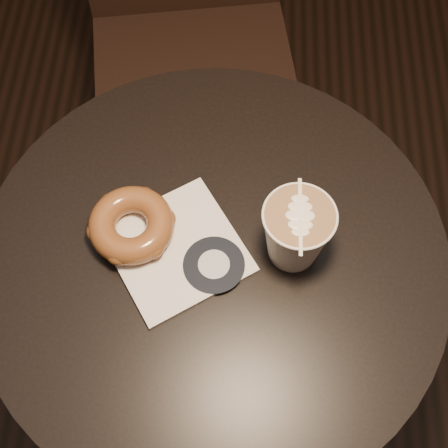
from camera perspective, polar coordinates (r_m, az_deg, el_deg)
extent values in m
plane|color=black|center=(1.63, -0.59, -13.53)|extent=(4.50, 4.50, 0.00)
cylinder|color=black|center=(0.93, -1.00, -3.00)|extent=(0.70, 0.70, 0.03)
cylinder|color=black|center=(1.27, -0.74, -9.67)|extent=(0.07, 0.07, 0.70)
cylinder|color=black|center=(1.62, -0.59, -13.44)|extent=(0.44, 0.44, 0.02)
cube|color=black|center=(1.44, -2.70, 13.49)|extent=(0.50, 0.50, 0.04)
cylinder|color=black|center=(1.54, -8.57, 1.44)|extent=(0.04, 0.04, 0.49)
cylinder|color=black|center=(1.55, 5.24, 2.86)|extent=(0.04, 0.04, 0.49)
cylinder|color=black|center=(1.75, -9.17, 12.17)|extent=(0.04, 0.04, 0.49)
cylinder|color=black|center=(1.76, 3.28, 13.40)|extent=(0.04, 0.04, 0.49)
cube|color=silver|center=(0.92, -4.36, -2.35)|extent=(0.25, 0.25, 0.01)
torus|color=brown|center=(0.92, -8.47, -0.08)|extent=(0.13, 0.13, 0.04)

